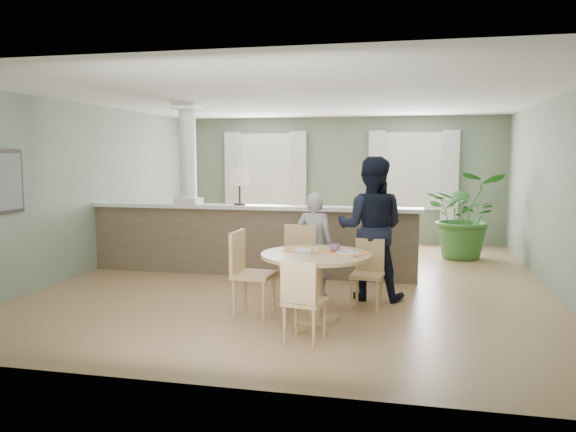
% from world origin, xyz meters
% --- Properties ---
extents(ground, '(8.00, 8.00, 0.00)m').
position_xyz_m(ground, '(0.00, 0.00, 0.00)').
color(ground, tan).
rests_on(ground, ground).
extents(room_shell, '(7.02, 8.02, 2.71)m').
position_xyz_m(room_shell, '(-0.03, 0.63, 1.81)').
color(room_shell, gray).
rests_on(room_shell, ground).
extents(pony_wall, '(5.32, 0.38, 2.70)m').
position_xyz_m(pony_wall, '(-0.99, 0.20, 0.71)').
color(pony_wall, '#76624C').
rests_on(pony_wall, ground).
extents(sofa, '(3.05, 1.51, 0.85)m').
position_xyz_m(sofa, '(-0.44, 2.01, 0.43)').
color(sofa, olive).
rests_on(sofa, ground).
extents(houseplant, '(1.46, 1.28, 1.59)m').
position_xyz_m(houseplant, '(2.55, 2.43, 0.79)').
color(houseplant, '#316729').
rests_on(houseplant, ground).
extents(dining_table, '(1.27, 1.27, 0.87)m').
position_xyz_m(dining_table, '(0.54, -1.94, 0.61)').
color(dining_table, tan).
rests_on(dining_table, ground).
extents(chair_far_boy, '(0.46, 0.46, 0.98)m').
position_xyz_m(chair_far_boy, '(0.17, -1.15, 0.54)').
color(chair_far_boy, tan).
rests_on(chair_far_boy, ground).
extents(chair_far_man, '(0.42, 0.42, 0.84)m').
position_xyz_m(chair_far_man, '(1.07, -1.27, 0.46)').
color(chair_far_man, tan).
rests_on(chair_far_man, ground).
extents(chair_near, '(0.45, 0.45, 0.86)m').
position_xyz_m(chair_near, '(0.53, -2.81, 0.47)').
color(chair_near, tan).
rests_on(chair_near, ground).
extents(chair_side, '(0.48, 0.48, 1.00)m').
position_xyz_m(chair_side, '(-0.30, -1.93, 0.55)').
color(chair_side, tan).
rests_on(chair_side, ground).
extents(child_person, '(0.53, 0.36, 1.40)m').
position_xyz_m(child_person, '(0.32, -0.83, 0.70)').
color(child_person, '#9A9A9F').
rests_on(child_person, ground).
extents(man_person, '(0.94, 0.75, 1.87)m').
position_xyz_m(man_person, '(1.07, -0.84, 0.94)').
color(man_person, black).
rests_on(man_person, ground).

